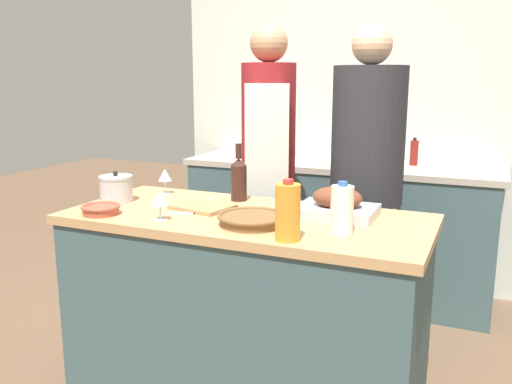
{
  "coord_description": "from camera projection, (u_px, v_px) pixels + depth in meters",
  "views": [
    {
      "loc": [
        0.96,
        -2.06,
        1.5
      ],
      "look_at": [
        0.0,
        0.11,
        1.0
      ],
      "focal_mm": 38.0,
      "sensor_mm": 36.0,
      "label": 1
    }
  ],
  "objects": [
    {
      "name": "knife_paring",
      "position": [
        190.0,
        213.0,
        2.36
      ],
      "size": [
        0.16,
        0.1,
        0.01
      ],
      "color": "#B7B7BC",
      "rests_on": "kitchen_island"
    },
    {
      "name": "wine_bottle_green",
      "position": [
        239.0,
        178.0,
        2.6
      ],
      "size": [
        0.08,
        0.08,
        0.28
      ],
      "color": "#381E19",
      "rests_on": "kitchen_island"
    },
    {
      "name": "condiment_bottle_tall",
      "position": [
        357.0,
        149.0,
        3.65
      ],
      "size": [
        0.05,
        0.05,
        0.21
      ],
      "color": "#332D28",
      "rests_on": "back_counter"
    },
    {
      "name": "condiment_bottle_short",
      "position": [
        414.0,
        153.0,
        3.58
      ],
      "size": [
        0.05,
        0.05,
        0.18
      ],
      "color": "maroon",
      "rests_on": "back_counter"
    },
    {
      "name": "milk_jug",
      "position": [
        342.0,
        209.0,
        2.05
      ],
      "size": [
        0.09,
        0.09,
        0.2
      ],
      "color": "white",
      "rests_on": "kitchen_island"
    },
    {
      "name": "back_counter",
      "position": [
        337.0,
        228.0,
        3.8
      ],
      "size": [
        2.13,
        0.6,
        0.93
      ],
      "color": "#3D565B",
      "rests_on": "ground_plane"
    },
    {
      "name": "wine_glass_right",
      "position": [
        165.0,
        176.0,
        2.75
      ],
      "size": [
        0.07,
        0.07,
        0.13
      ],
      "color": "silver",
      "rests_on": "kitchen_island"
    },
    {
      "name": "stand_mixer",
      "position": [
        281.0,
        140.0,
        3.94
      ],
      "size": [
        0.18,
        0.14,
        0.3
      ],
      "color": "silver",
      "rests_on": "back_counter"
    },
    {
      "name": "mixing_bowl",
      "position": [
        101.0,
        209.0,
        2.35
      ],
      "size": [
        0.17,
        0.17,
        0.04
      ],
      "color": "#A84C38",
      "rests_on": "kitchen_island"
    },
    {
      "name": "wine_glass_left",
      "position": [
        160.0,
        199.0,
        2.24
      ],
      "size": [
        0.07,
        0.07,
        0.12
      ],
      "color": "silver",
      "rests_on": "kitchen_island"
    },
    {
      "name": "roasting_pan",
      "position": [
        337.0,
        205.0,
        2.31
      ],
      "size": [
        0.33,
        0.26,
        0.13
      ],
      "color": "#BCBCC1",
      "rests_on": "kitchen_island"
    },
    {
      "name": "juice_jug",
      "position": [
        288.0,
        212.0,
        1.96
      ],
      "size": [
        0.09,
        0.09,
        0.23
      ],
      "color": "orange",
      "rests_on": "kitchen_island"
    },
    {
      "name": "knife_chef",
      "position": [
        224.0,
        205.0,
        2.52
      ],
      "size": [
        0.24,
        0.13,
        0.01
      ],
      "color": "#B7B7BC",
      "rests_on": "kitchen_island"
    },
    {
      "name": "person_cook_guest",
      "position": [
        366.0,
        179.0,
        2.86
      ],
      "size": [
        0.38,
        0.38,
        1.77
      ],
      "rotation": [
        0.0,
        0.0,
        0.08
      ],
      "color": "beige",
      "rests_on": "ground_plane"
    },
    {
      "name": "stock_pot",
      "position": [
        116.0,
        188.0,
        2.59
      ],
      "size": [
        0.16,
        0.16,
        0.15
      ],
      "color": "#B7B7BC",
      "rests_on": "kitchen_island"
    },
    {
      "name": "cutting_board",
      "position": [
        202.0,
        207.0,
        2.45
      ],
      "size": [
        0.28,
        0.24,
        0.02
      ],
      "color": "#AD7F51",
      "rests_on": "kitchen_island"
    },
    {
      "name": "person_cook_aproned",
      "position": [
        268.0,
        166.0,
        3.08
      ],
      "size": [
        0.31,
        0.33,
        1.79
      ],
      "rotation": [
        0.0,
        0.0,
        0.33
      ],
      "color": "beige",
      "rests_on": "ground_plane"
    },
    {
      "name": "back_wall",
      "position": [
        354.0,
        109.0,
        3.95
      ],
      "size": [
        2.63,
        0.1,
        2.55
      ],
      "color": "silver",
      "rests_on": "ground_plane"
    },
    {
      "name": "wicker_basket",
      "position": [
        252.0,
        219.0,
        2.18
      ],
      "size": [
        0.28,
        0.28,
        0.05
      ],
      "color": "brown",
      "rests_on": "kitchen_island"
    },
    {
      "name": "kitchen_island",
      "position": [
        246.0,
        313.0,
        2.44
      ],
      "size": [
        1.57,
        0.71,
        0.92
      ],
      "color": "#3D565B",
      "rests_on": "ground_plane"
    }
  ]
}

